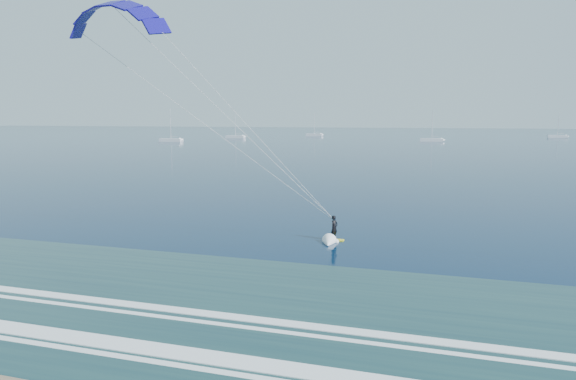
{
  "coord_description": "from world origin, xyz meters",
  "views": [
    {
      "loc": [
        14.33,
        -11.45,
        9.21
      ],
      "look_at": [
        3.9,
        22.87,
        4.11
      ],
      "focal_mm": 32.0,
      "sensor_mm": 36.0,
      "label": 1
    }
  ],
  "objects_px": {
    "sailboat_3": "(432,140)",
    "sailboat_4": "(558,136)",
    "sailboat_1": "(235,137)",
    "sailboat_2": "(314,135)",
    "sailboat_0": "(171,140)",
    "kitesurfer_rig": "(222,112)"
  },
  "relations": [
    {
      "from": "kitesurfer_rig",
      "to": "sailboat_0",
      "type": "height_order",
      "value": "kitesurfer_rig"
    },
    {
      "from": "sailboat_1",
      "to": "sailboat_3",
      "type": "bearing_deg",
      "value": -5.01
    },
    {
      "from": "kitesurfer_rig",
      "to": "sailboat_4",
      "type": "height_order",
      "value": "kitesurfer_rig"
    },
    {
      "from": "sailboat_1",
      "to": "sailboat_4",
      "type": "xyz_separation_m",
      "value": [
        138.04,
        47.51,
        -0.01
      ]
    },
    {
      "from": "sailboat_3",
      "to": "sailboat_4",
      "type": "distance_m",
      "value": 76.88
    },
    {
      "from": "sailboat_3",
      "to": "sailboat_4",
      "type": "xyz_separation_m",
      "value": [
        53.83,
        54.89,
        -0.01
      ]
    },
    {
      "from": "kitesurfer_rig",
      "to": "sailboat_3",
      "type": "distance_m",
      "value": 170.49
    },
    {
      "from": "sailboat_1",
      "to": "sailboat_2",
      "type": "xyz_separation_m",
      "value": [
        27.2,
        35.6,
        -0.01
      ]
    },
    {
      "from": "sailboat_1",
      "to": "sailboat_2",
      "type": "height_order",
      "value": "sailboat_1"
    },
    {
      "from": "sailboat_0",
      "to": "sailboat_4",
      "type": "height_order",
      "value": "sailboat_0"
    },
    {
      "from": "sailboat_2",
      "to": "sailboat_1",
      "type": "bearing_deg",
      "value": -127.38
    },
    {
      "from": "sailboat_3",
      "to": "sailboat_4",
      "type": "bearing_deg",
      "value": 45.56
    },
    {
      "from": "sailboat_2",
      "to": "sailboat_4",
      "type": "relative_size",
      "value": 0.98
    },
    {
      "from": "sailboat_0",
      "to": "sailboat_1",
      "type": "relative_size",
      "value": 1.05
    },
    {
      "from": "sailboat_1",
      "to": "sailboat_4",
      "type": "bearing_deg",
      "value": 18.99
    },
    {
      "from": "sailboat_2",
      "to": "sailboat_3",
      "type": "xyz_separation_m",
      "value": [
        57.02,
        -42.98,
        0.01
      ]
    },
    {
      "from": "kitesurfer_rig",
      "to": "sailboat_3",
      "type": "xyz_separation_m",
      "value": [
        10.91,
        169.91,
        -8.88
      ]
    },
    {
      "from": "sailboat_0",
      "to": "sailboat_2",
      "type": "relative_size",
      "value": 1.13
    },
    {
      "from": "sailboat_0",
      "to": "sailboat_1",
      "type": "distance_m",
      "value": 39.31
    },
    {
      "from": "sailboat_0",
      "to": "sailboat_1",
      "type": "height_order",
      "value": "sailboat_0"
    },
    {
      "from": "kitesurfer_rig",
      "to": "sailboat_3",
      "type": "bearing_deg",
      "value": 86.33
    },
    {
      "from": "sailboat_2",
      "to": "sailboat_4",
      "type": "height_order",
      "value": "sailboat_4"
    }
  ]
}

